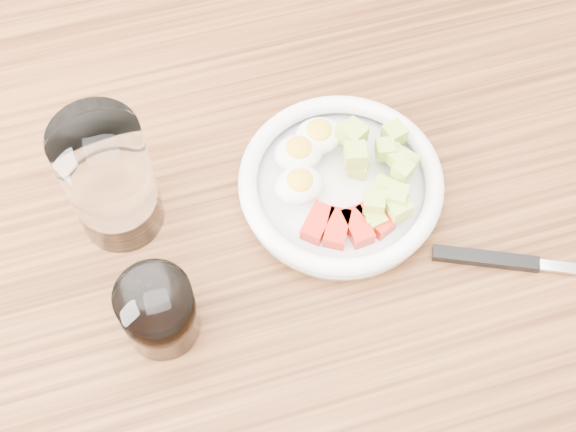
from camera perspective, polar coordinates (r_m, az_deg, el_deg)
name	(u,v)px	position (r m, az deg, el deg)	size (l,w,h in m)	color
ground	(295,412)	(1.57, 0.47, -13.77)	(4.00, 4.00, 0.00)	brown
dining_table	(299,273)	(0.93, 0.77, -4.07)	(1.50, 0.90, 0.77)	brown
bowl	(340,182)	(0.85, 3.73, 2.45)	(0.22, 0.22, 0.06)	white
fork	(516,262)	(0.85, 15.88, -3.17)	(0.21, 0.11, 0.01)	black
water_glass	(110,180)	(0.80, -12.57, 2.53)	(0.09, 0.09, 0.15)	white
coffee_glass	(158,312)	(0.77, -9.20, -6.72)	(0.07, 0.07, 0.08)	white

